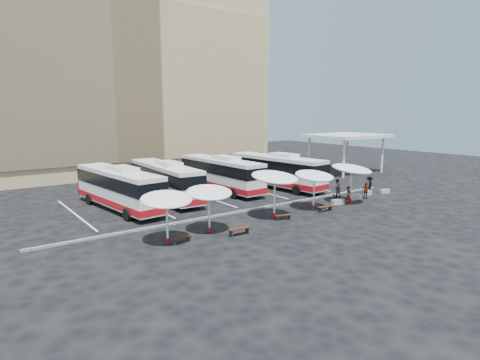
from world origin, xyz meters
TOP-DOWN VIEW (x-y plane):
  - ground at (0.00, 0.00)m, footprint 120.00×120.00m
  - sandstone_building at (0.00, 31.87)m, footprint 42.00×18.25m
  - service_canopy at (24.00, 10.00)m, footprint 10.00×8.00m
  - curb_divider at (0.00, 0.50)m, footprint 34.00×0.25m
  - bay_lines at (0.00, 8.00)m, footprint 24.15×12.00m
  - bus_0 at (-8.47, 7.53)m, footprint 3.73×12.08m
  - bus_1 at (-3.62, 8.64)m, footprint 3.14×11.89m
  - bus_2 at (2.92, 9.03)m, footprint 3.03×11.97m
  - bus_3 at (8.78, 6.93)m, footprint 3.67×12.37m
  - sunshade_0 at (-9.21, -3.24)m, footprint 3.89×3.92m
  - sunshade_1 at (-5.78, -2.71)m, footprint 3.90×3.92m
  - sunshade_2 at (0.30, -2.51)m, footprint 4.18×4.22m
  - sunshade_3 at (4.88, -2.33)m, footprint 3.39×3.44m
  - sunshade_4 at (9.24, -2.73)m, footprint 4.61×4.64m
  - wood_bench_0 at (-8.48, -3.63)m, footprint 1.42×0.51m
  - wood_bench_1 at (-4.50, -4.44)m, footprint 1.64×0.53m
  - wood_bench_2 at (0.49, -3.32)m, footprint 1.38×0.74m
  - wood_bench_3 at (5.12, -3.44)m, footprint 1.49×0.43m
  - conc_bench_0 at (7.97, -2.36)m, footprint 1.28×0.64m
  - conc_bench_1 at (10.78, -2.01)m, footprint 1.33×0.51m
  - conc_bench_2 at (13.58, -1.44)m, footprint 1.16×0.56m
  - conc_bench_3 at (15.70, -1.89)m, footprint 1.19×0.55m
  - passenger_0 at (8.78, -2.87)m, footprint 0.66×0.49m
  - passenger_1 at (10.36, -0.18)m, footprint 0.99×0.84m
  - passenger_2 at (12.00, -2.32)m, footprint 0.94×0.85m
  - passenger_3 at (14.06, -1.19)m, footprint 1.35×1.12m

SIDE VIEW (x-z plane):
  - ground at x=0.00m, z-range 0.00..0.00m
  - bay_lines at x=0.00m, z-range 0.00..0.01m
  - curb_divider at x=0.00m, z-range 0.00..0.15m
  - conc_bench_2 at x=13.58m, z-range 0.00..0.42m
  - conc_bench_3 at x=15.70m, z-range 0.00..0.43m
  - conc_bench_0 at x=7.97m, z-range 0.00..0.46m
  - conc_bench_1 at x=10.78m, z-range 0.00..0.49m
  - wood_bench_2 at x=0.49m, z-range 0.11..0.52m
  - wood_bench_0 at x=-8.48m, z-range 0.11..0.54m
  - wood_bench_3 at x=5.12m, z-range 0.12..0.58m
  - wood_bench_1 at x=-4.50m, z-range 0.13..0.63m
  - passenger_2 at x=12.00m, z-range 0.00..1.53m
  - passenger_0 at x=8.78m, z-range 0.00..1.64m
  - passenger_1 at x=10.36m, z-range 0.00..1.80m
  - passenger_3 at x=14.06m, z-range 0.00..1.81m
  - bus_1 at x=-3.62m, z-range 0.04..3.78m
  - bus_0 at x=-8.47m, z-range 0.04..3.81m
  - bus_2 at x=2.92m, z-range 0.04..3.82m
  - bus_3 at x=8.78m, z-range 0.04..3.91m
  - sunshade_1 at x=-5.78m, z-range 1.16..4.46m
  - sunshade_0 at x=-9.21m, z-range 1.18..4.56m
  - sunshade_3 at x=4.88m, z-range 1.19..4.60m
  - sunshade_4 at x=9.24m, z-range 1.30..5.01m
  - sunshade_2 at x=0.30m, z-range 1.33..5.14m
  - service_canopy at x=24.00m, z-range 2.27..7.47m
  - sandstone_building at x=0.00m, z-range -2.17..27.43m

